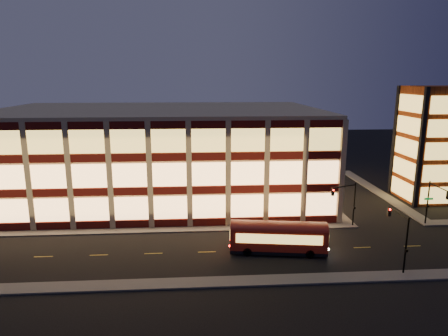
{
  "coord_description": "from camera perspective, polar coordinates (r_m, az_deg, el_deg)",
  "views": [
    {
      "loc": [
        3.09,
        -47.86,
        19.17
      ],
      "look_at": [
        6.88,
        8.0,
        6.54
      ],
      "focal_mm": 32.0,
      "sensor_mm": 36.0,
      "label": 1
    }
  ],
  "objects": [
    {
      "name": "office_building",
      "position": [
        66.14,
        -9.03,
        2.17
      ],
      "size": [
        50.45,
        30.45,
        14.5
      ],
      "color": "tan",
      "rests_on": "ground"
    },
    {
      "name": "sidewalk_near",
      "position": [
        39.87,
        -8.16,
        -16.04
      ],
      "size": [
        100.0,
        2.0,
        0.15
      ],
      "primitive_type": "cube",
      "color": "#514F4C",
      "rests_on": "ground"
    },
    {
      "name": "trolley_bus",
      "position": [
        45.55,
        7.77,
        -9.56
      ],
      "size": [
        10.92,
        4.19,
        3.61
      ],
      "rotation": [
        0.0,
        0.0,
        -0.15
      ],
      "color": "#9D1608",
      "rests_on": "ground"
    },
    {
      "name": "stair_tower",
      "position": [
        71.0,
        27.5,
        3.03
      ],
      "size": [
        8.6,
        8.6,
        18.0
      ],
      "color": "#8C3814",
      "rests_on": "ground"
    },
    {
      "name": "traffic_signal_far",
      "position": [
        53.91,
        17.11,
        -4.09
      ],
      "size": [
        3.79,
        1.87,
        6.0
      ],
      "color": "black",
      "rests_on": "ground"
    },
    {
      "name": "sidewalk_tower_west",
      "position": [
        74.35,
        20.87,
        -3.02
      ],
      "size": [
        2.0,
        30.0,
        0.15
      ],
      "primitive_type": "cube",
      "color": "#514F4C",
      "rests_on": "ground"
    },
    {
      "name": "traffic_signal_near",
      "position": [
        44.72,
        23.81,
        -8.08
      ],
      "size": [
        0.32,
        4.45,
        6.0
      ],
      "color": "black",
      "rests_on": "ground"
    },
    {
      "name": "traffic_signal_right",
      "position": [
        58.17,
        27.89,
        -3.82
      ],
      "size": [
        1.2,
        4.37,
        6.0
      ],
      "color": "black",
      "rests_on": "ground"
    },
    {
      "name": "ground",
      "position": [
        51.65,
        -7.12,
        -9.18
      ],
      "size": [
        200.0,
        200.0,
        0.0
      ],
      "primitive_type": "plane",
      "color": "black",
      "rests_on": "ground"
    },
    {
      "name": "sidewalk_office_east",
      "position": [
        70.49,
        12.7,
        -3.32
      ],
      "size": [
        2.0,
        30.0,
        0.15
      ],
      "primitive_type": "cube",
      "color": "#514F4C",
      "rests_on": "ground"
    },
    {
      "name": "sidewalk_office_south",
      "position": [
        52.81,
        -10.35,
        -8.7
      ],
      "size": [
        54.0,
        2.0,
        0.15
      ],
      "primitive_type": "cube",
      "color": "#514F4C",
      "rests_on": "ground"
    }
  ]
}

